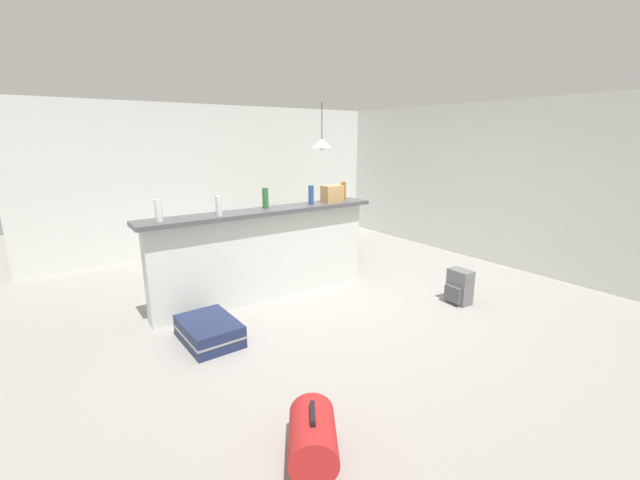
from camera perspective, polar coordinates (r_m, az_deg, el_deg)
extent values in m
cube|color=gray|center=(5.26, 0.91, -7.96)|extent=(13.00, 13.00, 0.05)
cube|color=silver|center=(7.59, -12.90, 8.49)|extent=(6.60, 0.10, 2.50)
cube|color=silver|center=(7.32, 19.35, 7.85)|extent=(0.10, 6.00, 2.50)
cube|color=silver|center=(5.03, -7.56, -2.34)|extent=(2.80, 0.20, 1.08)
cube|color=#4C4C51|center=(4.90, -7.77, 3.99)|extent=(2.96, 0.40, 0.05)
cylinder|color=silver|center=(4.43, -21.69, 3.84)|extent=(0.07, 0.07, 0.23)
cylinder|color=silver|center=(4.58, -14.01, 4.66)|extent=(0.07, 0.07, 0.22)
cylinder|color=#2D6B38|center=(4.95, -7.66, 5.84)|extent=(0.07, 0.07, 0.25)
cylinder|color=#284C89|center=(5.20, -1.22, 6.34)|extent=(0.07, 0.07, 0.24)
cylinder|color=#9E661E|center=(5.59, 3.32, 6.88)|extent=(0.07, 0.07, 0.24)
cube|color=tan|center=(5.39, 1.71, 6.49)|extent=(0.26, 0.18, 0.22)
cube|color=#4C331E|center=(6.87, -0.65, 3.81)|extent=(1.10, 0.80, 0.04)
cylinder|color=#4C331E|center=(6.41, -2.52, -0.36)|extent=(0.06, 0.06, 0.70)
cylinder|color=#4C331E|center=(6.97, 4.27, 0.81)|extent=(0.06, 0.06, 0.70)
cylinder|color=#4C331E|center=(6.97, -5.55, 0.80)|extent=(0.06, 0.06, 0.70)
cylinder|color=#4C331E|center=(7.49, 0.97, 1.80)|extent=(0.06, 0.06, 0.70)
cube|color=#4C331E|center=(6.41, 1.74, 0.39)|extent=(0.42, 0.42, 0.04)
cube|color=#4C331E|center=(6.50, 0.87, 2.94)|extent=(0.40, 0.06, 0.48)
cylinder|color=#4C331E|center=(6.25, 1.32, -2.10)|extent=(0.04, 0.04, 0.41)
cylinder|color=#4C331E|center=(6.43, 3.70, -1.67)|extent=(0.04, 0.04, 0.41)
cylinder|color=#4C331E|center=(6.51, -0.23, -1.43)|extent=(0.04, 0.04, 0.41)
cylinder|color=#4C331E|center=(6.68, 2.10, -1.03)|extent=(0.04, 0.04, 0.41)
cylinder|color=black|center=(6.73, 0.27, 16.32)|extent=(0.01, 0.01, 0.58)
cone|color=white|center=(6.73, 0.26, 13.40)|extent=(0.34, 0.34, 0.14)
sphere|color=white|center=(6.73, 0.26, 12.72)|extent=(0.07, 0.07, 0.07)
cube|color=#1E284C|center=(4.24, -15.27, -12.20)|extent=(0.50, 0.69, 0.22)
cube|color=gray|center=(4.24, -15.27, -12.20)|extent=(0.51, 0.70, 0.02)
cube|color=#2D2D33|center=(4.59, -17.20, -10.22)|extent=(0.18, 0.14, 0.02)
cylinder|color=red|center=(2.81, -1.02, -25.89)|extent=(0.51, 0.57, 0.30)
cube|color=black|center=(2.71, -1.04, -23.13)|extent=(0.13, 0.18, 0.04)
cube|color=slate|center=(5.23, 18.98, -6.17)|extent=(0.20, 0.29, 0.42)
cube|color=#515155|center=(5.17, 18.13, -7.19)|extent=(0.07, 0.22, 0.19)
cube|color=black|center=(5.35, 19.08, -5.95)|extent=(0.03, 0.04, 0.36)
cube|color=black|center=(5.27, 20.25, -6.37)|extent=(0.03, 0.04, 0.36)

